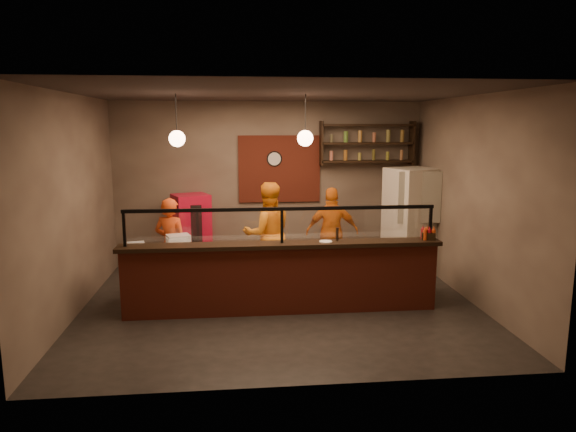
{
  "coord_description": "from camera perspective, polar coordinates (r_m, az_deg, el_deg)",
  "views": [
    {
      "loc": [
        -0.64,
        -7.54,
        2.74
      ],
      "look_at": [
        0.15,
        0.3,
        1.35
      ],
      "focal_mm": 32.0,
      "sensor_mm": 36.0,
      "label": 1
    }
  ],
  "objects": [
    {
      "name": "sneeze_guard",
      "position": [
        7.39,
        -0.69,
        -0.66
      ],
      "size": [
        4.5,
        0.05,
        0.52
      ],
      "color": "white",
      "rests_on": "counter_ledge"
    },
    {
      "name": "red_cooler",
      "position": [
        9.93,
        -10.65,
        -1.81
      ],
      "size": [
        0.8,
        0.77,
        1.46
      ],
      "primitive_type": "cube",
      "rotation": [
        0.0,
        0.0,
        0.39
      ],
      "color": "#BB0C2A",
      "rests_on": "floor"
    },
    {
      "name": "fridge",
      "position": [
        9.85,
        13.54,
        -0.52
      ],
      "size": [
        1.04,
        1.01,
        1.97
      ],
      "primitive_type": "cube",
      "rotation": [
        0.0,
        0.0,
        0.36
      ],
      "color": "beige",
      "rests_on": "floor"
    },
    {
      "name": "brick_patch",
      "position": [
        10.08,
        -0.96,
        5.25
      ],
      "size": [
        1.6,
        0.04,
        1.3
      ],
      "primitive_type": "cube",
      "color": "maroon",
      "rests_on": "wall_back"
    },
    {
      "name": "small_plate",
      "position": [
        7.53,
        4.22,
        -2.85
      ],
      "size": [
        0.22,
        0.22,
        0.01
      ],
      "primitive_type": "cylinder",
      "rotation": [
        0.0,
        0.0,
        0.17
      ],
      "color": "white",
      "rests_on": "counter_ledge"
    },
    {
      "name": "pizza_dough",
      "position": [
        8.01,
        1.01,
        -3.21
      ],
      "size": [
        0.59,
        0.59,
        0.01
      ],
      "primitive_type": "cylinder",
      "rotation": [
        0.0,
        0.0,
        -0.07
      ],
      "color": "white",
      "rests_on": "worktop"
    },
    {
      "name": "pendant_left",
      "position": [
        7.79,
        -12.23,
        8.42
      ],
      "size": [
        0.24,
        0.24,
        0.77
      ],
      "color": "black",
      "rests_on": "ceiling"
    },
    {
      "name": "wall_front",
      "position": [
        5.2,
        1.46,
        -2.64
      ],
      "size": [
        6.0,
        0.0,
        6.0
      ],
      "primitive_type": "plane",
      "rotation": [
        -1.57,
        0.0,
        0.0
      ],
      "color": "#7D6D5C",
      "rests_on": "floor"
    },
    {
      "name": "worktop",
      "position": [
        7.98,
        -1.0,
        -3.49
      ],
      "size": [
        4.6,
        0.75,
        0.05
      ],
      "primitive_type": "cube",
      "color": "silver",
      "rests_on": "worktop_cabinet"
    },
    {
      "name": "rolling_pin",
      "position": [
        7.94,
        -8.31,
        -3.29
      ],
      "size": [
        0.32,
        0.06,
        0.05
      ],
      "primitive_type": "cylinder",
      "rotation": [
        0.0,
        1.57,
        -0.01
      ],
      "color": "#ECF629",
      "rests_on": "worktop"
    },
    {
      "name": "floor",
      "position": [
        8.05,
        -0.86,
        -9.89
      ],
      "size": [
        6.0,
        6.0,
        0.0
      ],
      "primitive_type": "plane",
      "color": "black",
      "rests_on": "ground"
    },
    {
      "name": "wall_shelving",
      "position": [
        10.18,
        8.77,
        8.0
      ],
      "size": [
        1.84,
        0.28,
        0.85
      ],
      "color": "black",
      "rests_on": "wall_back"
    },
    {
      "name": "ceiling",
      "position": [
        7.58,
        -0.92,
        13.5
      ],
      "size": [
        6.0,
        6.0,
        0.0
      ],
      "primitive_type": "plane",
      "rotation": [
        3.14,
        0.0,
        0.0
      ],
      "color": "#362E2A",
      "rests_on": "wall_back"
    },
    {
      "name": "prep_tub_c",
      "position": [
        7.88,
        -16.67,
        -3.38
      ],
      "size": [
        0.33,
        0.29,
        0.14
      ],
      "primitive_type": "cube",
      "rotation": [
        0.0,
        0.0,
        0.24
      ],
      "color": "silver",
      "rests_on": "worktop"
    },
    {
      "name": "prep_tub_a",
      "position": [
        8.11,
        -12.32,
        -2.83
      ],
      "size": [
        0.33,
        0.3,
        0.14
      ],
      "primitive_type": "cube",
      "rotation": [
        0.0,
        0.0,
        0.32
      ],
      "color": "silver",
      "rests_on": "worktop"
    },
    {
      "name": "pepper_mill",
      "position": [
        7.61,
        5.48,
        -2.02
      ],
      "size": [
        0.05,
        0.05,
        0.2
      ],
      "primitive_type": "cylinder",
      "rotation": [
        0.0,
        0.0,
        -0.29
      ],
      "color": "black",
      "rests_on": "counter_ledge"
    },
    {
      "name": "cook_mid",
      "position": [
        8.85,
        -2.25,
        -2.0
      ],
      "size": [
        0.97,
        0.81,
        1.79
      ],
      "primitive_type": "imported",
      "rotation": [
        0.0,
        0.0,
        3.31
      ],
      "color": "orange",
      "rests_on": "floor"
    },
    {
      "name": "pendant_right",
      "position": [
        7.81,
        1.92,
        8.64
      ],
      "size": [
        0.24,
        0.24,
        0.77
      ],
      "color": "black",
      "rests_on": "ceiling"
    },
    {
      "name": "wall_back",
      "position": [
        10.12,
        -2.1,
        3.55
      ],
      "size": [
        6.0,
        0.0,
        6.0
      ],
      "primitive_type": "plane",
      "rotation": [
        1.57,
        0.0,
        0.0
      ],
      "color": "#7D6D5C",
      "rests_on": "floor"
    },
    {
      "name": "worktop_cabinet",
      "position": [
        8.1,
        -0.99,
        -6.58
      ],
      "size": [
        4.6,
        0.75,
        0.85
      ],
      "primitive_type": "cube",
      "color": "gray",
      "rests_on": "floor"
    },
    {
      "name": "counter_ledge",
      "position": [
        7.46,
        -0.68,
        -3.22
      ],
      "size": [
        4.7,
        0.37,
        0.06
      ],
      "primitive_type": "cube",
      "color": "black",
      "rests_on": "service_counter"
    },
    {
      "name": "cook_left",
      "position": [
        8.74,
        -12.86,
        -3.14
      ],
      "size": [
        0.67,
        0.56,
        1.57
      ],
      "primitive_type": "imported",
      "rotation": [
        0.0,
        0.0,
        2.76
      ],
      "color": "#D84414",
      "rests_on": "floor"
    },
    {
      "name": "wall_right",
      "position": [
        8.45,
        19.84,
        1.67
      ],
      "size": [
        0.0,
        5.0,
        5.0
      ],
      "primitive_type": "plane",
      "rotation": [
        1.57,
        0.0,
        -1.57
      ],
      "color": "#7D6D5C",
      "rests_on": "floor"
    },
    {
      "name": "service_counter",
      "position": [
        7.6,
        -0.67,
        -7.11
      ],
      "size": [
        4.6,
        0.25,
        1.0
      ],
      "primitive_type": "cube",
      "color": "maroon",
      "rests_on": "floor"
    },
    {
      "name": "condiment_caddy",
      "position": [
        7.96,
        15.3,
        -2.12
      ],
      "size": [
        0.23,
        0.19,
        0.11
      ],
      "primitive_type": "cube",
      "rotation": [
        0.0,
        0.0,
        -0.23
      ],
      "color": "black",
      "rests_on": "counter_ledge"
    },
    {
      "name": "cook_right",
      "position": [
        9.41,
        4.93,
        -1.79
      ],
      "size": [
        0.99,
        0.47,
        1.64
      ],
      "primitive_type": "imported",
      "rotation": [
        0.0,
        0.0,
        3.07
      ],
      "color": "orange",
      "rests_on": "floor"
    },
    {
      "name": "prep_tub_b",
      "position": [
        8.15,
        -12.08,
        -2.64
      ],
      "size": [
        0.41,
        0.36,
        0.17
      ],
      "primitive_type": "cube",
      "rotation": [
        0.0,
        0.0,
        0.32
      ],
      "color": "silver",
      "rests_on": "worktop"
    },
    {
      "name": "wall_left",
      "position": [
        7.98,
        -22.9,
        1.01
      ],
      "size": [
        0.0,
        5.0,
        5.0
      ],
      "primitive_type": "plane",
      "rotation": [
        1.57,
        0.0,
        1.57
      ],
      "color": "#7D6D5C",
      "rests_on": "floor"
    },
    {
      "name": "wall_clock",
      "position": [
        10.04,
        -1.53,
        6.37
      ],
      "size": [
        0.3,
        0.04,
        0.3
      ],
      "primitive_type": "cylinder",
      "rotation": [
        1.57,
        0.0,
        0.0
      ],
      "color": "black",
      "rests_on": "wall_back"
    }
  ]
}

